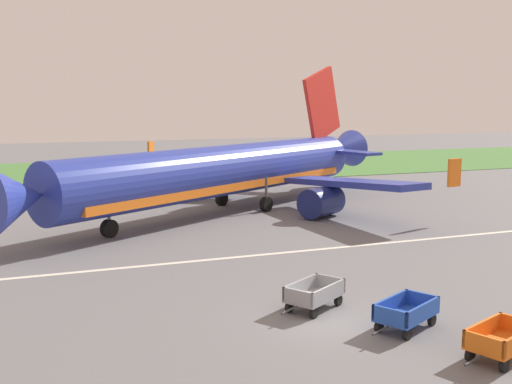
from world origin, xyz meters
The scene contains 7 objects.
ground_plane centered at (0.00, 0.00, 0.00)m, with size 220.00×220.00×0.00m, color slate.
grass_strip centered at (0.00, 53.58, 0.03)m, with size 220.00×28.00×0.06m, color #477A38.
apron_stripe centered at (0.00, 10.27, 0.01)m, with size 120.00×0.36×0.01m, color silver.
airplane centered at (4.25, 23.68, 3.05)m, with size 33.90×28.31×11.34m.
baggage_cart_nearest centered at (3.64, -5.11, 0.60)m, with size 3.57×2.22×1.07m.
baggage_cart_second_in_row centered at (2.30, -1.80, 0.60)m, with size 3.49×2.39×1.07m.
baggage_cart_third_in_row centered at (0.16, 1.37, 0.60)m, with size 3.40×2.51×1.07m.
Camera 1 is at (-10.56, -20.06, 8.22)m, focal length 43.63 mm.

